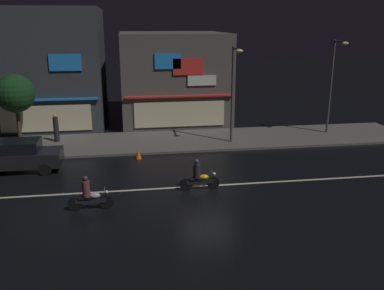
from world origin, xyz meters
name	(u,v)px	position (x,y,z in m)	size (l,w,h in m)	color
ground_plane	(207,186)	(0.00, 0.00, 0.00)	(140.00, 140.00, 0.00)	black
lane_divider_stripe	(207,186)	(0.00, 0.00, 0.01)	(29.06, 0.16, 0.01)	beige
sidewalk_far	(185,140)	(0.00, 7.97, 0.07)	(30.59, 5.13, 0.14)	#5B5954
storefront_left_block	(172,77)	(0.00, 15.06, 3.42)	(8.07, 9.22, 6.84)	#56514C
storefront_center_block	(53,67)	(-9.18, 14.97, 4.32)	(7.53, 9.03, 8.64)	#383A3F
streetlamp_west	(233,86)	(2.92, 6.77, 3.78)	(0.44, 1.64, 6.05)	#47494C
streetlamp_mid	(333,79)	(10.16, 8.09, 3.94)	(0.44, 1.64, 6.36)	#47494C
pedestrian_on_sidewalk	(56,129)	(-8.29, 8.76, 0.99)	(0.34, 0.34, 1.82)	#232328
street_tree	(15,94)	(-10.53, 8.68, 3.35)	(2.41, 2.41, 4.43)	#473323
parked_car_near_kerb	(18,155)	(-9.48, 3.66, 0.87)	(4.30, 1.98, 1.67)	black
motorcycle_lead	(89,196)	(-5.41, -1.84, 0.63)	(1.90, 0.60, 1.52)	black
motorcycle_following	(199,177)	(-0.48, -0.38, 0.63)	(1.90, 0.60, 1.52)	black
traffic_cone	(138,154)	(-3.15, 4.78, 0.28)	(0.36, 0.36, 0.55)	orange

